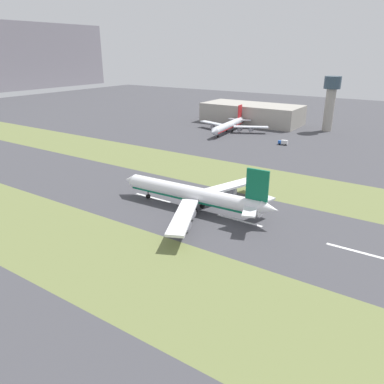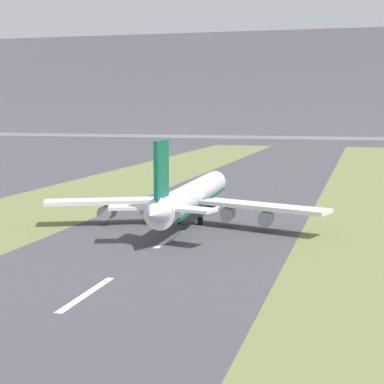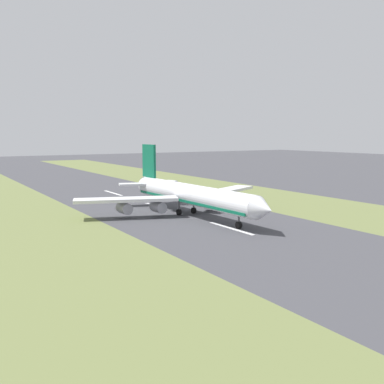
{
  "view_description": "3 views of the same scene",
  "coord_description": "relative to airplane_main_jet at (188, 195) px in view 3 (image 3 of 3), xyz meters",
  "views": [
    {
      "loc": [
        -111.35,
        -77.56,
        57.52
      ],
      "look_at": [
        -0.7,
        -3.95,
        7.0
      ],
      "focal_mm": 35.0,
      "sensor_mm": 36.0,
      "label": 1
    },
    {
      "loc": [
        37.54,
        -145.46,
        26.27
      ],
      "look_at": [
        -0.7,
        -3.95,
        7.0
      ],
      "focal_mm": 60.0,
      "sensor_mm": 36.0,
      "label": 2
    },
    {
      "loc": [
        66.53,
        105.9,
        23.73
      ],
      "look_at": [
        -0.7,
        -3.95,
        7.0
      ],
      "focal_mm": 42.0,
      "sensor_mm": 36.0,
      "label": 3
    }
  ],
  "objects": [
    {
      "name": "grass_median_west",
      "position": [
        -44.37,
        5.85,
        -6.02
      ],
      "size": [
        40.0,
        600.0,
        0.01
      ],
      "primitive_type": "cube",
      "color": "olive",
      "rests_on": "ground"
    },
    {
      "name": "ground_plane",
      "position": [
        0.63,
        5.85,
        -6.02
      ],
      "size": [
        800.0,
        800.0,
        0.0
      ],
      "primitive_type": "plane",
      "color": "#424247"
    },
    {
      "name": "grass_median_east",
      "position": [
        45.63,
        5.85,
        -6.02
      ],
      "size": [
        40.0,
        600.0,
        0.01
      ],
      "primitive_type": "cube",
      "color": "olive",
      "rests_on": "ground"
    },
    {
      "name": "centreline_dash_near",
      "position": [
        0.63,
        -58.1,
        -6.01
      ],
      "size": [
        1.2,
        18.0,
        0.01
      ],
      "primitive_type": "cube",
      "color": "silver",
      "rests_on": "ground"
    },
    {
      "name": "centreline_dash_mid",
      "position": [
        0.63,
        -18.1,
        -6.01
      ],
      "size": [
        1.2,
        18.0,
        0.01
      ],
      "primitive_type": "cube",
      "color": "silver",
      "rests_on": "ground"
    },
    {
      "name": "centreline_dash_far",
      "position": [
        0.63,
        21.9,
        -6.01
      ],
      "size": [
        1.2,
        18.0,
        0.01
      ],
      "primitive_type": "cube",
      "color": "silver",
      "rests_on": "ground"
    },
    {
      "name": "airplane_main_jet",
      "position": [
        0.0,
        0.0,
        0.0
      ],
      "size": [
        64.09,
        67.16,
        20.2
      ],
      "color": "white",
      "rests_on": "ground"
    }
  ]
}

